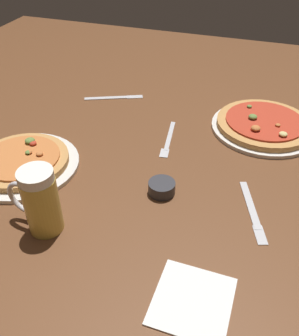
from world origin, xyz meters
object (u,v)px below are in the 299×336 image
object	(u,v)px
knife_right	(252,211)
fork_left	(168,139)
knife_spare	(114,97)
pizza_plate_far	(264,125)
ramekin_sauce	(162,188)
napkin_folded	(192,300)
beer_mug_dark	(40,201)
pizza_plate_near	(22,162)

from	to	relation	value
knife_right	fork_left	bearing A→B (deg)	140.02
knife_spare	pizza_plate_far	bearing A→B (deg)	-5.13
ramekin_sauce	napkin_folded	distance (m)	0.33
beer_mug_dark	fork_left	bearing A→B (deg)	69.27
fork_left	knife_right	distance (m)	0.38
pizza_plate_near	ramekin_sauce	distance (m)	0.41
ramekin_sauce	beer_mug_dark	bearing A→B (deg)	-137.73
fork_left	knife_spare	world-z (taller)	same
pizza_plate_far	beer_mug_dark	xyz separation A→B (m)	(-0.45, -0.61, 0.07)
knife_spare	pizza_plate_near	bearing A→B (deg)	-99.84
pizza_plate_far	napkin_folded	bearing A→B (deg)	-96.03
pizza_plate_near	ramekin_sauce	xyz separation A→B (m)	(0.41, 0.02, 0.00)
knife_right	knife_spare	world-z (taller)	same
ramekin_sauce	fork_left	world-z (taller)	ramekin_sauce
pizza_plate_near	pizza_plate_far	xyz separation A→B (m)	(0.63, 0.42, 0.00)
pizza_plate_near	knife_spare	size ratio (longest dim) A/B	1.53
fork_left	knife_spare	bearing A→B (deg)	142.26
ramekin_sauce	knife_spare	world-z (taller)	ramekin_sauce
ramekin_sauce	knife_right	distance (m)	0.23
napkin_folded	knife_right	distance (m)	0.30
napkin_folded	knife_spare	world-z (taller)	napkin_folded
beer_mug_dark	knife_right	bearing A→B (deg)	24.26
knife_right	knife_spare	xyz separation A→B (m)	(-0.56, 0.45, 0.00)
beer_mug_dark	ramekin_sauce	size ratio (longest dim) A/B	2.36
napkin_folded	pizza_plate_far	bearing A→B (deg)	83.97
napkin_folded	knife_spare	distance (m)	0.88
pizza_plate_near	beer_mug_dark	bearing A→B (deg)	-45.21
napkin_folded	fork_left	size ratio (longest dim) A/B	0.77
pizza_plate_near	knife_right	bearing A→B (deg)	1.90
beer_mug_dark	knife_right	distance (m)	0.51
pizza_plate_near	fork_left	distance (m)	0.44
ramekin_sauce	fork_left	xyz separation A→B (m)	(-0.05, 0.24, -0.01)
pizza_plate_far	ramekin_sauce	world-z (taller)	pizza_plate_far
pizza_plate_near	ramekin_sauce	size ratio (longest dim) A/B	4.50
pizza_plate_far	knife_spare	bearing A→B (deg)	174.87
beer_mug_dark	ramekin_sauce	xyz separation A→B (m)	(0.22, 0.20, -0.07)
ramekin_sauce	knife_right	size ratio (longest dim) A/B	0.33
beer_mug_dark	pizza_plate_near	bearing A→B (deg)	134.79
knife_right	ramekin_sauce	bearing A→B (deg)	-179.34
fork_left	pizza_plate_far	bearing A→B (deg)	29.93
beer_mug_dark	knife_spare	xyz separation A→B (m)	(-0.10, 0.66, -0.08)
pizza_plate_far	knife_spare	world-z (taller)	pizza_plate_far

